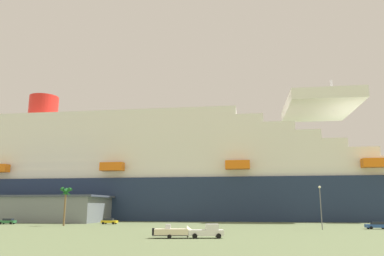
{
  "coord_description": "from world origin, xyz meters",
  "views": [
    {
      "loc": [
        23.72,
        -83.56,
        5.04
      ],
      "look_at": [
        1.77,
        28.86,
        28.75
      ],
      "focal_mm": 35.29,
      "sensor_mm": 36.0,
      "label": 1
    }
  ],
  "objects_px": {
    "small_boat_on_trailer": "(176,232)",
    "parked_car_blue_suv": "(377,225)",
    "cruise_ship": "(129,177)",
    "pickup_truck": "(207,231)",
    "palm_tree": "(66,194)",
    "parked_car_green_wagon": "(8,221)",
    "street_lamp": "(320,202)",
    "parked_car_yellow_taxi": "(109,221)"
  },
  "relations": [
    {
      "from": "cruise_ship",
      "to": "parked_car_green_wagon",
      "type": "relative_size",
      "value": 61.59
    },
    {
      "from": "street_lamp",
      "to": "parked_car_blue_suv",
      "type": "height_order",
      "value": "street_lamp"
    },
    {
      "from": "small_boat_on_trailer",
      "to": "parked_car_blue_suv",
      "type": "relative_size",
      "value": 1.5
    },
    {
      "from": "palm_tree",
      "to": "parked_car_green_wagon",
      "type": "height_order",
      "value": "palm_tree"
    },
    {
      "from": "pickup_truck",
      "to": "cruise_ship",
      "type": "bearing_deg",
      "value": 118.83
    },
    {
      "from": "pickup_truck",
      "to": "parked_car_green_wagon",
      "type": "xyz_separation_m",
      "value": [
        -62.38,
        35.51,
        -0.21
      ]
    },
    {
      "from": "street_lamp",
      "to": "parked_car_yellow_taxi",
      "type": "distance_m",
      "value": 57.81
    },
    {
      "from": "street_lamp",
      "to": "parked_car_blue_suv",
      "type": "xyz_separation_m",
      "value": [
        12.32,
        4.83,
        -5.14
      ]
    },
    {
      "from": "small_boat_on_trailer",
      "to": "street_lamp",
      "type": "relative_size",
      "value": 0.79
    },
    {
      "from": "palm_tree",
      "to": "parked_car_blue_suv",
      "type": "relative_size",
      "value": 1.99
    },
    {
      "from": "palm_tree",
      "to": "parked_car_green_wagon",
      "type": "bearing_deg",
      "value": 165.8
    },
    {
      "from": "cruise_ship",
      "to": "palm_tree",
      "type": "relative_size",
      "value": 29.27
    },
    {
      "from": "street_lamp",
      "to": "parked_car_green_wagon",
      "type": "distance_m",
      "value": 84.11
    },
    {
      "from": "street_lamp",
      "to": "parked_car_green_wagon",
      "type": "bearing_deg",
      "value": 173.52
    },
    {
      "from": "parked_car_green_wagon",
      "to": "palm_tree",
      "type": "bearing_deg",
      "value": -14.2
    },
    {
      "from": "cruise_ship",
      "to": "parked_car_blue_suv",
      "type": "xyz_separation_m",
      "value": [
        75.9,
        -46.43,
        -15.29
      ]
    },
    {
      "from": "small_boat_on_trailer",
      "to": "cruise_ship",
      "type": "bearing_deg",
      "value": 115.66
    },
    {
      "from": "palm_tree",
      "to": "parked_car_blue_suv",
      "type": "bearing_deg",
      "value": 0.35
    },
    {
      "from": "pickup_truck",
      "to": "parked_car_green_wagon",
      "type": "height_order",
      "value": "pickup_truck"
    },
    {
      "from": "pickup_truck",
      "to": "street_lamp",
      "type": "distance_m",
      "value": 33.83
    },
    {
      "from": "cruise_ship",
      "to": "palm_tree",
      "type": "xyz_separation_m",
      "value": [
        0.34,
        -46.9,
        -8.14
      ]
    },
    {
      "from": "pickup_truck",
      "to": "parked_car_blue_suv",
      "type": "bearing_deg",
      "value": 42.78
    },
    {
      "from": "small_boat_on_trailer",
      "to": "parked_car_yellow_taxi",
      "type": "xyz_separation_m",
      "value": [
        -29.54,
        42.5,
        -0.13
      ]
    },
    {
      "from": "pickup_truck",
      "to": "parked_car_yellow_taxi",
      "type": "bearing_deg",
      "value": 129.74
    },
    {
      "from": "cruise_ship",
      "to": "parked_car_blue_suv",
      "type": "relative_size",
      "value": 58.31
    },
    {
      "from": "pickup_truck",
      "to": "parked_car_blue_suv",
      "type": "relative_size",
      "value": 1.19
    },
    {
      "from": "pickup_truck",
      "to": "street_lamp",
      "type": "xyz_separation_m",
      "value": [
        21.03,
        26.03,
        4.93
      ]
    },
    {
      "from": "small_boat_on_trailer",
      "to": "street_lamp",
      "type": "xyz_separation_m",
      "value": [
        25.94,
        27.09,
        5.01
      ]
    },
    {
      "from": "small_boat_on_trailer",
      "to": "street_lamp",
      "type": "height_order",
      "value": "street_lamp"
    },
    {
      "from": "small_boat_on_trailer",
      "to": "parked_car_blue_suv",
      "type": "height_order",
      "value": "small_boat_on_trailer"
    },
    {
      "from": "parked_car_green_wagon",
      "to": "parked_car_blue_suv",
      "type": "xyz_separation_m",
      "value": [
        95.73,
        -4.64,
        0.0
      ]
    },
    {
      "from": "cruise_ship",
      "to": "pickup_truck",
      "type": "height_order",
      "value": "cruise_ship"
    },
    {
      "from": "pickup_truck",
      "to": "parked_car_yellow_taxi",
      "type": "xyz_separation_m",
      "value": [
        -34.45,
        41.44,
        -0.21
      ]
    },
    {
      "from": "palm_tree",
      "to": "pickup_truck",
      "type": "bearing_deg",
      "value": -35.76
    },
    {
      "from": "cruise_ship",
      "to": "street_lamp",
      "type": "distance_m",
      "value": 82.3
    },
    {
      "from": "pickup_truck",
      "to": "palm_tree",
      "type": "relative_size",
      "value": 0.6
    },
    {
      "from": "cruise_ship",
      "to": "parked_car_green_wagon",
      "type": "height_order",
      "value": "cruise_ship"
    },
    {
      "from": "cruise_ship",
      "to": "palm_tree",
      "type": "bearing_deg",
      "value": -89.58
    },
    {
      "from": "small_boat_on_trailer",
      "to": "parked_car_green_wagon",
      "type": "relative_size",
      "value": 1.58
    },
    {
      "from": "cruise_ship",
      "to": "small_boat_on_trailer",
      "type": "relative_size",
      "value": 38.91
    },
    {
      "from": "parked_car_yellow_taxi",
      "to": "parked_car_green_wagon",
      "type": "bearing_deg",
      "value": -168.01
    },
    {
      "from": "cruise_ship",
      "to": "parked_car_green_wagon",
      "type": "bearing_deg",
      "value": -115.39
    }
  ]
}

